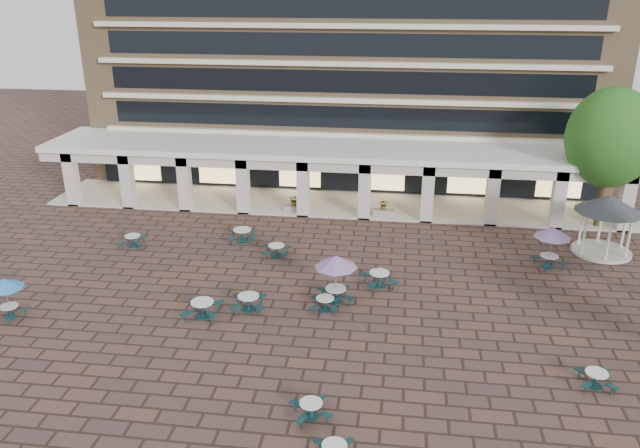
{
  "coord_description": "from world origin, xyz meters",
  "views": [
    {
      "loc": [
        4.44,
        -27.78,
        15.33
      ],
      "look_at": [
        0.32,
        3.0,
        3.12
      ],
      "focal_mm": 35.0,
      "sensor_mm": 36.0,
      "label": 1
    }
  ],
  "objects_px": {
    "planter_left": "(295,205)",
    "planter_right": "(384,210)",
    "picnic_table_0": "(203,308)",
    "gazebo": "(608,210)",
    "picnic_table_1": "(311,408)"
  },
  "relations": [
    {
      "from": "picnic_table_0",
      "to": "gazebo",
      "type": "distance_m",
      "value": 24.0
    },
    {
      "from": "picnic_table_1",
      "to": "planter_right",
      "type": "relative_size",
      "value": 1.2
    },
    {
      "from": "picnic_table_1",
      "to": "planter_left",
      "type": "bearing_deg",
      "value": 78.81
    },
    {
      "from": "picnic_table_1",
      "to": "planter_left",
      "type": "relative_size",
      "value": 1.2
    },
    {
      "from": "gazebo",
      "to": "planter_right",
      "type": "bearing_deg",
      "value": 161.48
    },
    {
      "from": "gazebo",
      "to": "planter_left",
      "type": "relative_size",
      "value": 2.57
    },
    {
      "from": "planter_left",
      "to": "gazebo",
      "type": "bearing_deg",
      "value": -12.82
    },
    {
      "from": "planter_right",
      "to": "picnic_table_1",
      "type": "bearing_deg",
      "value": -94.92
    },
    {
      "from": "picnic_table_1",
      "to": "planter_left",
      "type": "distance_m",
      "value": 22.19
    },
    {
      "from": "picnic_table_1",
      "to": "planter_right",
      "type": "bearing_deg",
      "value": 62.52
    },
    {
      "from": "gazebo",
      "to": "planter_right",
      "type": "height_order",
      "value": "gazebo"
    },
    {
      "from": "gazebo",
      "to": "planter_right",
      "type": "relative_size",
      "value": 2.57
    },
    {
      "from": "planter_left",
      "to": "planter_right",
      "type": "xyz_separation_m",
      "value": [
        6.25,
        0.0,
        -0.04
      ]
    },
    {
      "from": "picnic_table_0",
      "to": "gazebo",
      "type": "bearing_deg",
      "value": 25.44
    },
    {
      "from": "picnic_table_0",
      "to": "gazebo",
      "type": "xyz_separation_m",
      "value": [
        21.41,
        10.62,
        2.2
      ]
    }
  ]
}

